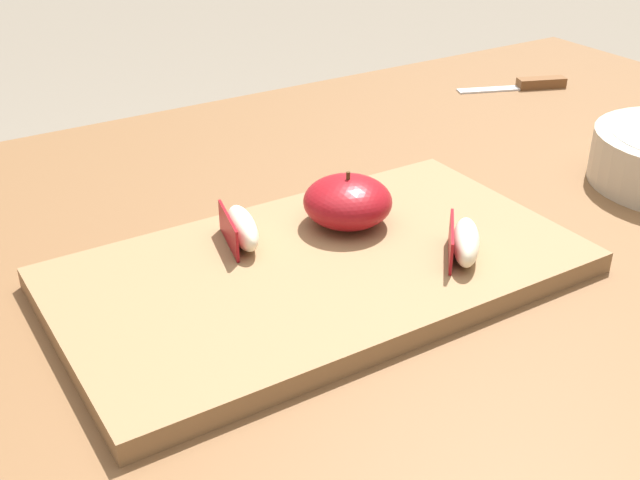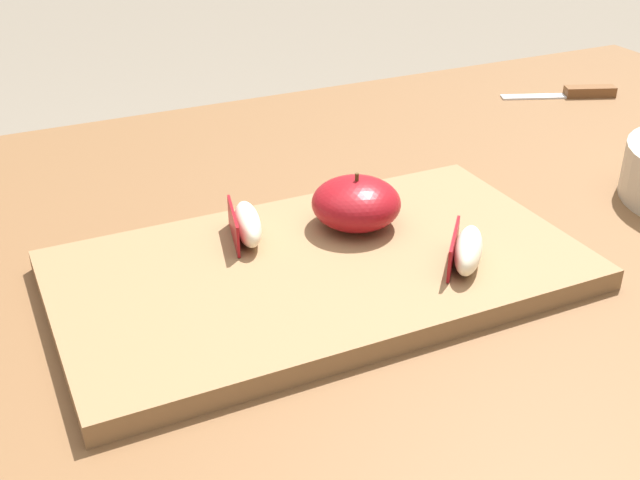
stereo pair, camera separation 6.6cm
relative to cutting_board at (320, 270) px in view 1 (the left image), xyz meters
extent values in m
cube|color=brown|center=(0.06, 0.04, -0.02)|extent=(1.44, 0.88, 0.03)
cube|color=brown|center=(0.72, 0.42, -0.40)|extent=(0.06, 0.06, 0.72)
cube|color=olive|center=(0.00, 0.00, 0.00)|extent=(0.44, 0.25, 0.02)
ellipsoid|color=maroon|center=(0.06, 0.04, 0.03)|extent=(0.08, 0.08, 0.04)
cylinder|color=#4C3319|center=(0.06, 0.04, 0.06)|extent=(0.00, 0.00, 0.01)
ellipsoid|color=#F4EACC|center=(-0.04, 0.06, 0.02)|extent=(0.04, 0.07, 0.03)
cube|color=maroon|center=(-0.05, 0.06, 0.02)|extent=(0.02, 0.06, 0.03)
ellipsoid|color=#F4EACC|center=(0.11, -0.06, 0.02)|extent=(0.06, 0.07, 0.03)
cube|color=maroon|center=(0.10, -0.05, 0.02)|extent=(0.04, 0.05, 0.03)
cube|color=silver|center=(0.48, 0.31, -0.01)|extent=(0.09, 0.05, 0.00)
cube|color=brown|center=(0.55, 0.28, 0.00)|extent=(0.07, 0.04, 0.01)
camera|label=1|loc=(-0.31, -0.49, 0.35)|focal=44.38mm
camera|label=2|loc=(-0.25, -0.52, 0.35)|focal=44.38mm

